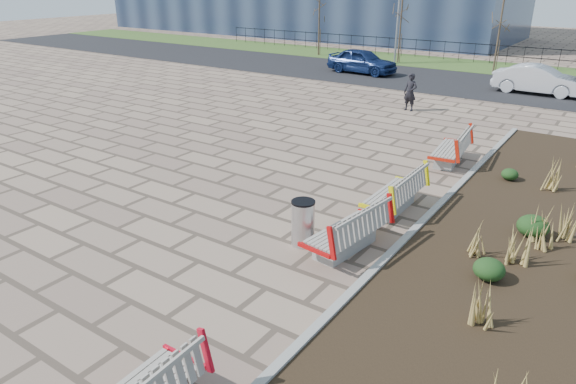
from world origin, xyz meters
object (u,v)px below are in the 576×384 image
Objects in this scene: pedestrian at (410,92)px; bench_b at (346,228)px; bench_d at (450,147)px; car_blue at (362,61)px; litter_bin at (303,223)px; lamp_west at (398,14)px; car_silver at (539,80)px; bench_c at (394,191)px.

bench_b is at bearing -67.00° from pedestrian.
car_blue is at bearing 120.82° from bench_d.
bench_b is at bearing 19.02° from litter_bin.
lamp_west reaches higher than bench_d.
litter_bin is (-0.85, -0.29, -0.01)m from bench_b.
pedestrian is 0.26× the size of lamp_west.
bench_b is 18.54m from car_silver.
bench_d is 19.08m from lamp_west.
bench_c is 0.52× the size of car_blue.
lamp_west reaches higher than car_silver.
pedestrian is at bearing 113.58° from bench_b.
litter_bin is at bearing 177.71° from car_silver.
bench_c is at bearing -179.86° from car_silver.
litter_bin is 0.16× the size of lamp_west.
litter_bin is 18.87m from car_silver.
car_silver is (0.27, 18.54, 0.19)m from bench_b.
bench_b reaches higher than litter_bin.
car_silver reaches higher than bench_b.
car_blue is at bearing 119.33° from bench_c.
bench_c is at bearing 97.32° from bench_b.
pedestrian is 12.60m from lamp_west.
car_blue is (-9.18, 12.37, 0.21)m from bench_d.
car_blue reaches higher than litter_bin.
bench_c is at bearing -146.72° from car_blue.
bench_c is at bearing -95.76° from bench_d.
car_silver is at bearing -26.25° from lamp_west.
pedestrian is at bearing -136.16° from car_blue.
bench_d is 6.55m from pedestrian.
car_blue reaches higher than car_silver.
car_silver reaches higher than bench_d.
litter_bin is 20.87m from car_blue.
bench_d is at bearing 82.87° from litter_bin.
pedestrian is at bearing 102.18° from litter_bin.
lamp_west is (-9.00, 20.74, 2.54)m from bench_c.
litter_bin is 0.63× the size of pedestrian.
car_blue is at bearing 136.43° from pedestrian.
pedestrian is at bearing 110.18° from bench_c.
lamp_west is at bearing 118.60° from bench_b.
bench_b is 1.00× the size of bench_d.
pedestrian is at bearing 116.59° from bench_d.
lamp_west is (-8.15, 23.40, 2.55)m from litter_bin.
litter_bin is (-0.85, -6.77, -0.01)m from bench_d.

